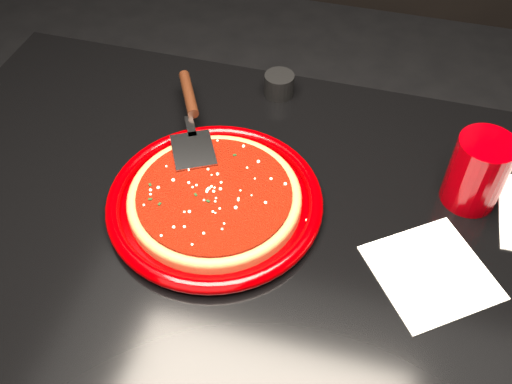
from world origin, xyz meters
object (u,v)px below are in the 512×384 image
table (247,339)px  pizza_server (192,118)px  cup (477,172)px  plate (215,201)px  ramekin (279,85)px

table → pizza_server: bearing=130.0°
cup → table: bearing=-155.2°
pizza_server → plate: bearing=-87.0°
plate → pizza_server: (-0.09, 0.15, 0.03)m
pizza_server → ramekin: size_ratio=5.06×
table → plate: 0.39m
table → plate: size_ratio=3.46×
table → ramekin: size_ratio=20.91×
plate → ramekin: size_ratio=6.05×
cup → plate: bearing=-162.0°
plate → cup: bearing=18.0°
cup → pizza_server: bearing=177.6°
table → ramekin: ramekin is taller
plate → pizza_server: pizza_server is taller
pizza_server → cup: 0.48m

